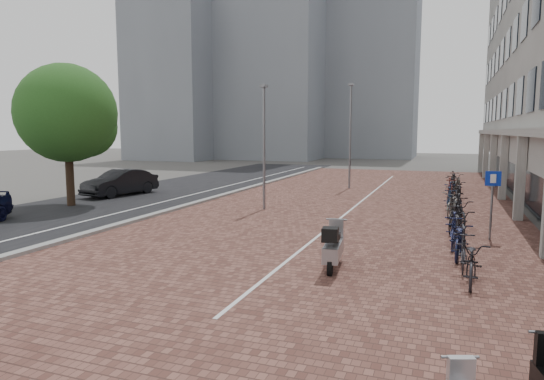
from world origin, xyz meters
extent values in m
plane|color=#474442|center=(0.00, 0.00, 0.00)|extent=(140.00, 140.00, 0.00)
cube|color=brown|center=(2.00, 12.00, 0.01)|extent=(14.50, 42.00, 0.04)
cube|color=black|center=(-9.00, 12.00, 0.01)|extent=(8.00, 50.00, 0.03)
cube|color=gray|center=(-5.10, 12.00, 0.07)|extent=(0.35, 42.00, 0.14)
cube|color=white|center=(-7.00, 12.00, 0.02)|extent=(0.12, 44.00, 0.00)
cube|color=white|center=(2.20, 12.00, 0.04)|extent=(0.10, 30.00, 0.00)
cube|color=black|center=(9.60, 16.00, 1.70)|extent=(0.15, 38.00, 3.20)
cube|color=#ACACA6|center=(9.40, 16.00, 3.45)|extent=(1.60, 38.00, 0.30)
cube|color=#ACACA6|center=(8.80, 10.00, 1.70)|extent=(0.35, 0.35, 3.40)
cube|color=#ACACA6|center=(8.80, 16.00, 1.70)|extent=(0.35, 0.35, 3.40)
cube|color=#ACACA6|center=(8.80, 22.00, 1.70)|extent=(0.35, 0.35, 3.40)
cube|color=#ACACA6|center=(8.80, 28.00, 1.70)|extent=(0.35, 0.35, 3.40)
cube|color=#ACACA6|center=(8.80, 34.00, 1.70)|extent=(0.35, 0.35, 3.40)
cube|color=gray|center=(-16.00, 48.00, 16.00)|extent=(14.00, 12.00, 32.00)
cube|color=gray|center=(-4.00, 55.00, 13.00)|extent=(12.00, 10.00, 26.00)
cube|color=gray|center=(-26.00, 42.00, 10.00)|extent=(10.00, 10.00, 20.00)
imported|color=black|center=(-10.57, 10.71, 0.71)|extent=(2.30, 4.51, 1.42)
cylinder|color=slate|center=(7.50, 5.91, 1.02)|extent=(0.07, 0.07, 2.05)
cube|color=#0E2DB8|center=(7.50, 5.88, 2.00)|extent=(0.47, 0.06, 0.47)
cylinder|color=slate|center=(-1.47, 8.96, 2.72)|extent=(0.12, 0.12, 5.43)
cylinder|color=gray|center=(0.56, 18.10, 3.13)|extent=(0.12, 0.12, 6.26)
cylinder|color=#382619|center=(-10.42, 6.89, 1.44)|extent=(0.37, 0.37, 2.88)
sphere|color=#224D1A|center=(-10.42, 6.89, 4.32)|extent=(4.52, 4.52, 4.52)
sphere|color=#224D1A|center=(-9.90, 7.50, 3.70)|extent=(2.88, 2.88, 2.88)
imported|color=black|center=(6.75, 1.00, 0.52)|extent=(0.78, 2.00, 1.04)
imported|color=black|center=(6.59, 2.15, 0.53)|extent=(0.53, 1.76, 1.05)
imported|color=#131835|center=(6.53, 3.30, 0.52)|extent=(0.86, 2.02, 1.04)
imported|color=#141837|center=(6.38, 4.45, 0.53)|extent=(0.59, 1.77, 1.05)
imported|color=black|center=(6.57, 5.60, 0.52)|extent=(0.94, 2.05, 1.04)
imported|color=black|center=(6.42, 6.75, 0.53)|extent=(0.82, 1.81, 1.05)
imported|color=black|center=(6.61, 7.90, 0.52)|extent=(1.05, 2.07, 1.04)
imported|color=black|center=(6.63, 9.05, 0.53)|extent=(0.64, 1.78, 1.05)
imported|color=#5C5954|center=(6.43, 10.20, 0.52)|extent=(1.09, 2.07, 1.04)
imported|color=#121B32|center=(6.28, 11.35, 0.53)|extent=(0.63, 1.78, 1.05)
imported|color=black|center=(6.40, 12.50, 0.52)|extent=(0.85, 2.02, 1.04)
imported|color=#151D3A|center=(6.30, 13.65, 0.53)|extent=(0.57, 1.77, 1.05)
imported|color=black|center=(6.73, 14.80, 0.52)|extent=(0.91, 2.04, 1.04)
imported|color=#501B15|center=(6.32, 15.95, 0.53)|extent=(0.67, 1.79, 1.05)
imported|color=black|center=(6.44, 17.10, 0.52)|extent=(0.80, 2.01, 1.04)
imported|color=black|center=(6.46, 18.25, 0.53)|extent=(0.82, 1.81, 1.05)
imported|color=#575450|center=(6.77, 19.40, 0.52)|extent=(0.94, 2.04, 1.04)
imported|color=black|center=(6.52, 20.55, 0.53)|extent=(0.70, 1.79, 1.05)
camera|label=1|loc=(6.11, -10.50, 3.48)|focal=31.29mm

